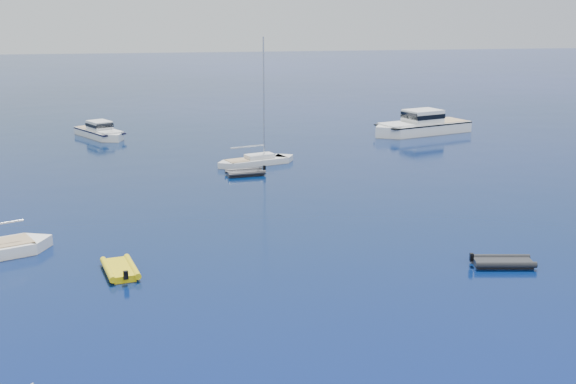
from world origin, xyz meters
name	(u,v)px	position (x,y,z in m)	size (l,w,h in m)	color
motor_cruiser_distant	(420,133)	(20.21, 55.55, 0.00)	(3.99, 13.03, 3.42)	white
motor_cruiser_horizon	(101,137)	(-15.41, 59.10, 0.00)	(2.69, 8.79, 2.31)	white
sailboat_centre	(256,164)	(-0.33, 42.10, 0.00)	(2.12, 8.14, 11.97)	silver
tender_yellow	(120,273)	(-11.48, 14.94, 0.00)	(2.04, 3.72, 0.95)	yellow
tender_grey_near	(503,266)	(9.89, 12.42, 0.00)	(1.98, 3.59, 0.95)	black
tender_grey_far	(245,175)	(-1.87, 37.79, 0.00)	(1.91, 3.44, 0.95)	black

